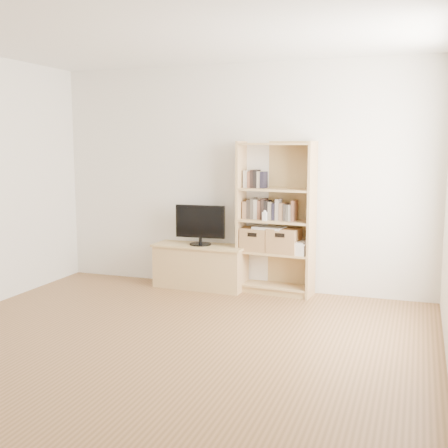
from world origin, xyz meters
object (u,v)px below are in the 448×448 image
at_px(bookshelf, 276,218).
at_px(television, 200,225).
at_px(tv_stand, 201,267).
at_px(baby_monitor, 265,216).
at_px(laptop, 269,228).
at_px(basket_left, 256,239).
at_px(basket_right, 284,240).

distance_m(bookshelf, television, 0.90).
height_order(tv_stand, baby_monitor, baby_monitor).
distance_m(television, baby_monitor, 0.80).
bearing_deg(baby_monitor, bookshelf, 44.27).
bearing_deg(laptop, television, -167.35).
distance_m(tv_stand, basket_left, 0.76).
bearing_deg(television, bookshelf, -0.04).
distance_m(television, laptop, 0.83).
xyz_separation_m(bookshelf, basket_left, (-0.23, 0.02, -0.25)).
xyz_separation_m(bookshelf, television, (-0.89, -0.05, -0.12)).
relative_size(basket_right, laptop, 0.99).
bearing_deg(basket_left, tv_stand, -169.19).
height_order(tv_stand, bookshelf, bookshelf).
bearing_deg(tv_stand, basket_left, 7.31).
xyz_separation_m(tv_stand, basket_left, (0.66, 0.06, 0.36)).
bearing_deg(television, laptop, -0.36).
distance_m(tv_stand, baby_monitor, 1.02).
xyz_separation_m(tv_stand, baby_monitor, (0.79, -0.04, 0.64)).
bearing_deg(laptop, basket_left, -178.68).
bearing_deg(bookshelf, tv_stand, -171.71).
bearing_deg(tv_stand, basket_right, 3.73).
height_order(baby_monitor, basket_right, baby_monitor).
height_order(television, basket_right, television).
bearing_deg(laptop, bookshelf, 16.82).
bearing_deg(bookshelf, television, -171.71).
height_order(bookshelf, laptop, bookshelf).
height_order(basket_left, laptop, laptop).
bearing_deg(baby_monitor, laptop, 69.68).
relative_size(television, basket_left, 1.87).
distance_m(basket_right, laptop, 0.22).
distance_m(baby_monitor, laptop, 0.16).
distance_m(baby_monitor, basket_left, 0.32).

